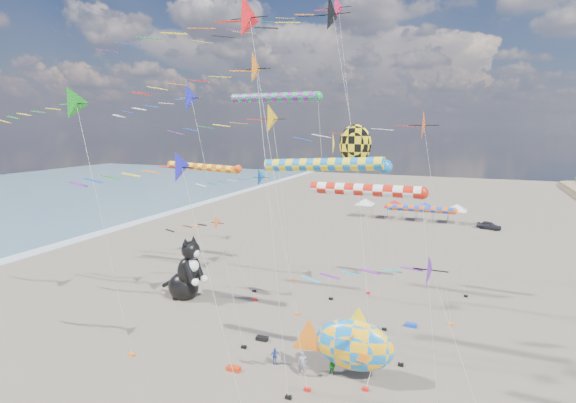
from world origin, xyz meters
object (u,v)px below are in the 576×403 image
(cat_inflatable, at_px, (186,267))
(child_blue, at_px, (275,356))
(parked_car, at_px, (489,225))
(child_green, at_px, (332,367))
(person_adult, at_px, (303,364))
(fish_inflatable, at_px, (353,344))

(cat_inflatable, xyz_separation_m, child_blue, (12.23, -7.58, -2.43))
(cat_inflatable, distance_m, parked_car, 49.38)
(child_green, bearing_deg, person_adult, -139.22)
(cat_inflatable, xyz_separation_m, person_adult, (14.48, -8.27, -2.15))
(cat_inflatable, height_order, child_green, cat_inflatable)
(cat_inflatable, bearing_deg, person_adult, -18.53)
(person_adult, distance_m, child_green, 1.93)
(child_green, xyz_separation_m, parked_car, (10.90, 48.65, 0.07))
(child_green, height_order, child_blue, child_blue)
(person_adult, xyz_separation_m, child_blue, (-2.25, 0.69, -0.27))
(cat_inflatable, distance_m, person_adult, 16.81)
(child_green, bearing_deg, cat_inflatable, 170.20)
(fish_inflatable, xyz_separation_m, person_adult, (-3.04, -0.91, -1.47))
(fish_inflatable, bearing_deg, child_green, -176.71)
(person_adult, relative_size, child_green, 1.59)
(person_adult, height_order, child_green, person_adult)
(person_adult, xyz_separation_m, child_green, (1.71, 0.83, -0.32))
(person_adult, height_order, child_blue, person_adult)
(person_adult, relative_size, parked_car, 0.48)
(person_adult, xyz_separation_m, parked_car, (12.61, 49.48, -0.25))
(fish_inflatable, xyz_separation_m, parked_car, (9.58, 48.57, -1.72))
(child_blue, height_order, parked_car, parked_car)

